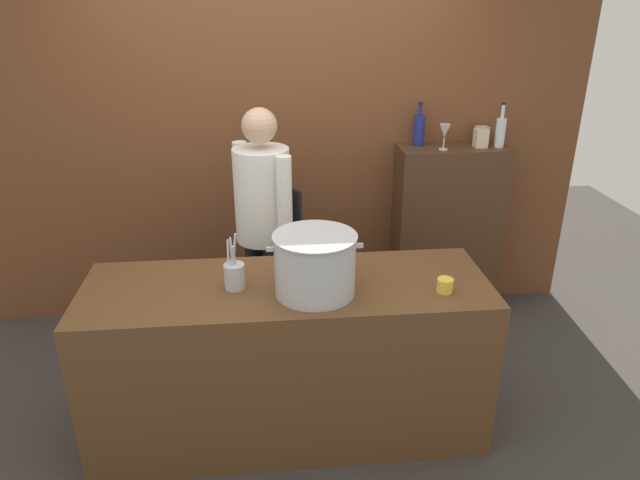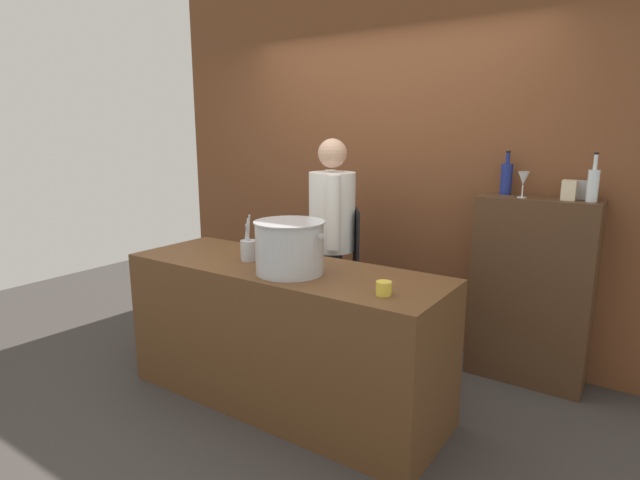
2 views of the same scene
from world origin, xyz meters
TOP-DOWN VIEW (x-y plane):
  - ground_plane at (0.00, 0.00)m, footprint 8.00×8.00m
  - brick_back_panel at (0.00, 1.40)m, footprint 4.40×0.10m
  - prep_counter at (0.00, 0.00)m, footprint 2.08×0.70m
  - bar_cabinet at (1.22, 1.19)m, footprint 0.76×0.32m
  - chef at (-0.11, 0.74)m, footprint 0.42×0.46m
  - stockpot_large at (0.14, -0.10)m, footprint 0.47×0.41m
  - utensil_crock at (-0.26, -0.01)m, footprint 0.10×0.10m
  - butter_jar at (0.78, -0.16)m, footprint 0.08×0.08m
  - wine_bottle_clear at (1.52, 1.16)m, footprint 0.07×0.07m
  - wine_bottle_cobalt at (0.98, 1.26)m, footprint 0.08×0.08m
  - wine_glass_tall at (1.12, 1.12)m, footprint 0.07×0.07m
  - spice_tin_silver at (1.44, 1.28)m, footprint 0.08×0.08m
  - spice_tin_cream at (1.39, 1.17)m, footprint 0.08×0.08m

SIDE VIEW (x-z plane):
  - ground_plane at x=0.00m, z-range 0.00..0.00m
  - prep_counter at x=0.00m, z-range 0.00..0.90m
  - bar_cabinet at x=1.22m, z-range 0.00..1.28m
  - butter_jar at x=0.78m, z-range 0.90..0.97m
  - chef at x=-0.11m, z-range 0.13..1.79m
  - utensil_crock at x=-0.26m, z-range 0.82..1.12m
  - stockpot_large at x=0.14m, z-range 0.90..1.21m
  - spice_tin_silver at x=1.44m, z-range 1.28..1.40m
  - spice_tin_cream at x=1.39m, z-range 1.28..1.41m
  - wine_bottle_clear at x=1.52m, z-range 1.24..1.54m
  - wine_bottle_cobalt at x=0.98m, z-range 1.25..1.54m
  - wine_glass_tall at x=1.12m, z-range 1.32..1.49m
  - brick_back_panel at x=0.00m, z-range 0.00..3.00m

